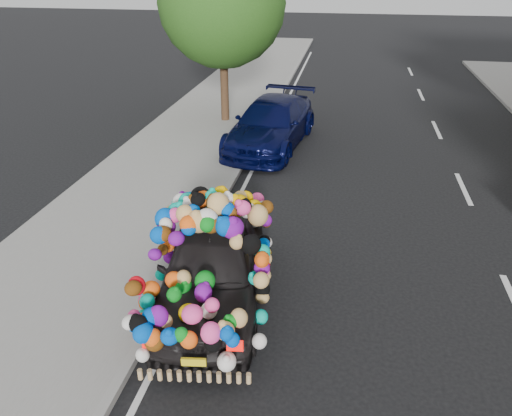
{
  "coord_description": "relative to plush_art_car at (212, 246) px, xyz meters",
  "views": [
    {
      "loc": [
        0.45,
        -7.5,
        5.35
      ],
      "look_at": [
        -1.09,
        0.86,
        1.06
      ],
      "focal_mm": 35.0,
      "sensor_mm": 36.0,
      "label": 1
    }
  ],
  "objects": [
    {
      "name": "plush_art_car",
      "position": [
        0.0,
        0.0,
        0.0
      ],
      "size": [
        2.56,
        4.53,
        2.05
      ],
      "rotation": [
        0.0,
        0.0,
        0.13
      ],
      "color": "black",
      "rests_on": "ground"
    },
    {
      "name": "kerb",
      "position": [
        -0.78,
        0.62,
        -0.98
      ],
      "size": [
        0.15,
        60.0,
        0.13
      ],
      "primitive_type": "cube",
      "color": "gray",
      "rests_on": "ground"
    },
    {
      "name": "sidewalk",
      "position": [
        -2.73,
        0.62,
        -0.98
      ],
      "size": [
        4.0,
        60.0,
        0.12
      ],
      "primitive_type": "cube",
      "color": "gray",
      "rests_on": "ground"
    },
    {
      "name": "navy_sedan",
      "position": [
        -0.23,
        7.97,
        -0.33
      ],
      "size": [
        2.65,
        5.15,
        1.43
      ],
      "primitive_type": "imported",
      "rotation": [
        0.0,
        0.0,
        -0.14
      ],
      "color": "#050832",
      "rests_on": "ground"
    },
    {
      "name": "ground",
      "position": [
        1.57,
        0.62,
        -1.04
      ],
      "size": [
        100.0,
        100.0,
        0.0
      ],
      "primitive_type": "plane",
      "color": "black",
      "rests_on": "ground"
    },
    {
      "name": "tree_near_sidewalk",
      "position": [
        -2.23,
        10.12,
        2.98
      ],
      "size": [
        4.2,
        4.2,
        6.13
      ],
      "color": "#332114",
      "rests_on": "ground"
    }
  ]
}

